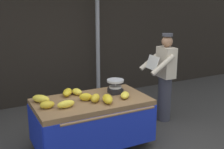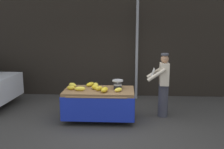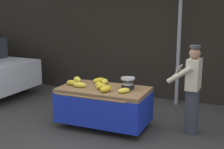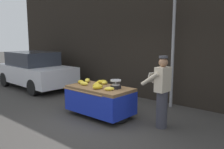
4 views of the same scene
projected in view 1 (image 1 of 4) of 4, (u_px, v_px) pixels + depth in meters
The scene contains 14 objects.
back_wall at pixel (58, 10), 6.41m from camera, with size 16.00×0.24×4.17m, color black.
street_pole at pixel (98, 31), 6.48m from camera, with size 0.09×0.09×3.25m, color gray.
banana_cart at pixel (92, 113), 4.50m from camera, with size 1.80×1.18×0.81m.
weighing_scale at pixel (115, 86), 4.72m from camera, with size 0.28×0.28×0.24m.
banana_bunch_0 at pixel (95, 98), 4.33m from camera, with size 0.12×0.22×0.12m, color gold.
banana_bunch_1 at pixel (41, 99), 4.31m from camera, with size 0.15×0.29×0.12m, color yellow.
banana_bunch_2 at pixel (67, 92), 4.62m from camera, with size 0.14×0.30×0.11m, color gold.
banana_bunch_3 at pixel (77, 92), 4.66m from camera, with size 0.13×0.22×0.10m, color yellow.
banana_bunch_4 at pixel (86, 97), 4.38m from camera, with size 0.12×0.20×0.12m, color gold.
banana_bunch_5 at pixel (66, 104), 4.10m from camera, with size 0.12×0.27×0.11m, color yellow.
banana_bunch_6 at pixel (108, 99), 4.30m from camera, with size 0.15×0.30×0.12m, color gold.
banana_bunch_7 at pixel (47, 105), 4.08m from camera, with size 0.14×0.21×0.11m, color gold.
banana_bunch_8 at pixel (125, 95), 4.50m from camera, with size 0.14×0.25×0.09m, color yellow.
vendor_person at pixel (165, 77), 5.47m from camera, with size 0.60×0.54×1.71m.
Camera 1 is at (-1.90, -3.40, 2.32)m, focal length 45.81 mm.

